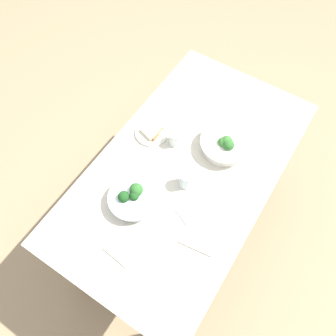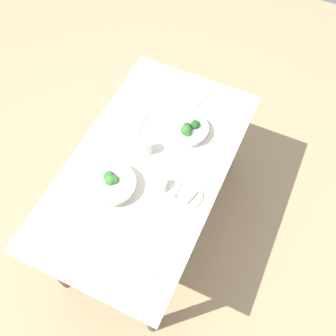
% 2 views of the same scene
% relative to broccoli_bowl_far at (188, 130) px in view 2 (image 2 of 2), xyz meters
% --- Properties ---
extents(ground_plane, '(6.00, 6.00, 0.00)m').
position_rel_broccoli_bowl_far_xyz_m(ground_plane, '(0.29, -0.12, -0.81)').
color(ground_plane, tan).
extents(dining_table, '(1.46, 0.82, 0.77)m').
position_rel_broccoli_bowl_far_xyz_m(dining_table, '(0.29, -0.12, -0.16)').
color(dining_table, beige).
rests_on(dining_table, ground_plane).
extents(broccoli_bowl_far, '(0.23, 0.23, 0.10)m').
position_rel_broccoli_bowl_far_xyz_m(broccoli_bowl_far, '(0.00, 0.00, 0.00)').
color(broccoli_bowl_far, white).
rests_on(broccoli_bowl_far, dining_table).
extents(broccoli_bowl_near, '(0.25, 0.25, 0.10)m').
position_rel_broccoli_bowl_far_xyz_m(broccoli_bowl_near, '(0.49, -0.22, 0.00)').
color(broccoli_bowl_near, silver).
rests_on(broccoli_bowl_near, dining_table).
extents(bread_side_plate, '(0.18, 0.18, 0.03)m').
position_rel_broccoli_bowl_far_xyz_m(bread_side_plate, '(0.37, 0.15, -0.03)').
color(bread_side_plate, silver).
rests_on(bread_side_plate, dining_table).
extents(water_glass_center, '(0.06, 0.06, 0.09)m').
position_rel_broccoli_bowl_far_xyz_m(water_glass_center, '(0.21, -0.16, 0.01)').
color(water_glass_center, silver).
rests_on(water_glass_center, dining_table).
extents(water_glass_side, '(0.06, 0.06, 0.08)m').
position_rel_broccoli_bowl_far_xyz_m(water_glass_side, '(0.38, 0.01, 0.00)').
color(water_glass_side, silver).
rests_on(water_glass_side, dining_table).
extents(fork_by_far_bowl, '(0.04, 0.11, 0.00)m').
position_rel_broccoli_bowl_far_xyz_m(fork_by_far_bowl, '(0.57, -0.06, -0.03)').
color(fork_by_far_bowl, '#B7B7BC').
rests_on(fork_by_far_bowl, dining_table).
extents(fork_by_near_bowl, '(0.05, 0.09, 0.00)m').
position_rel_broccoli_bowl_far_xyz_m(fork_by_near_bowl, '(0.06, -0.22, -0.03)').
color(fork_by_near_bowl, '#B7B7BC').
rests_on(fork_by_near_bowl, dining_table).
extents(table_knife_left, '(0.07, 0.21, 0.00)m').
position_rel_broccoli_bowl_far_xyz_m(table_knife_left, '(0.52, 0.08, -0.03)').
color(table_knife_left, '#B7B7BC').
rests_on(table_knife_left, dining_table).
extents(table_knife_right, '(0.17, 0.09, 0.00)m').
position_rel_broccoli_bowl_far_xyz_m(table_knife_right, '(0.81, 0.20, -0.03)').
color(table_knife_right, '#B7B7BC').
rests_on(table_knife_right, dining_table).
extents(napkin_folded_upper, '(0.23, 0.19, 0.01)m').
position_rel_broccoli_bowl_far_xyz_m(napkin_folded_upper, '(0.06, -0.34, -0.03)').
color(napkin_folded_upper, '#B1A997').
rests_on(napkin_folded_upper, dining_table).
extents(napkin_folded_lower, '(0.19, 0.15, 0.01)m').
position_rel_broccoli_bowl_far_xyz_m(napkin_folded_lower, '(-0.18, -0.09, -0.03)').
color(napkin_folded_lower, '#B1A997').
rests_on(napkin_folded_lower, dining_table).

